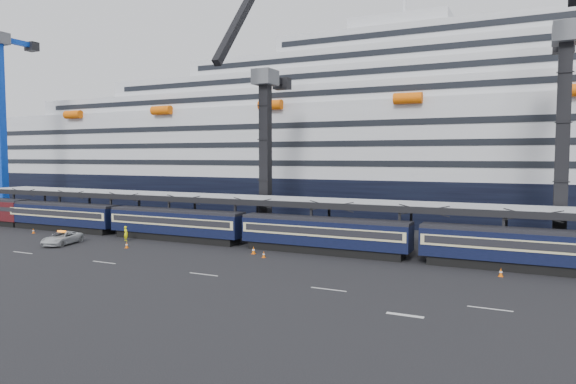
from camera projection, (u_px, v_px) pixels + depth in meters
name	position (u px, v px, depth m)	size (l,w,h in m)	color
ground	(368.00, 281.00, 43.54)	(260.00, 260.00, 0.00)	black
lane_markings	(460.00, 310.00, 35.31)	(111.00, 4.27, 0.02)	beige
train	(353.00, 235.00, 54.39)	(133.05, 3.00, 4.05)	black
canopy	(406.00, 205.00, 55.76)	(130.00, 6.25, 5.53)	#93969A
cruise_ship	(444.00, 146.00, 84.49)	(214.09, 28.84, 34.00)	black
crane_dark_near	(264.00, 146.00, 68.07)	(4.50, 17.75, 35.08)	#4B4C52
crane_dark_mid	(563.00, 129.00, 51.93)	(4.50, 18.24, 39.64)	#4B4C52
pickup_truck	(62.00, 238.00, 61.50)	(2.54, 5.52, 1.53)	#B0B4B7
worker	(126.00, 234.00, 63.99)	(0.70, 0.46, 1.91)	yellow
traffic_cone_a	(33.00, 231.00, 70.49)	(0.35, 0.35, 0.70)	#EC5E07
traffic_cone_b	(127.00, 245.00, 59.18)	(0.37, 0.37, 0.75)	#EC5E07
traffic_cone_c	(254.00, 250.00, 55.60)	(0.42, 0.42, 0.84)	#EC5E07
traffic_cone_d	(264.00, 254.00, 53.56)	(0.35, 0.35, 0.69)	#EC5E07
traffic_cone_e	(501.00, 272.00, 45.13)	(0.39, 0.39, 0.79)	#EC5E07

